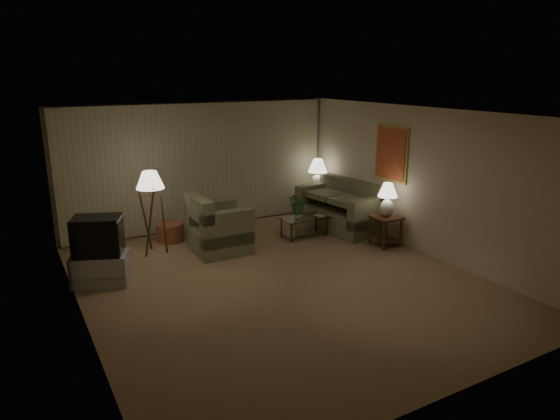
# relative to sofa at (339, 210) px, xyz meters

# --- Properties ---
(ground) EXTENTS (7.00, 7.00, 0.00)m
(ground) POSITION_rel_sofa_xyz_m (-2.50, -1.83, -0.41)
(ground) COLOR #816247
(ground) RESTS_ON ground
(room_shell) EXTENTS (6.04, 7.02, 2.72)m
(room_shell) POSITION_rel_sofa_xyz_m (-2.48, -0.32, 1.33)
(room_shell) COLOR beige
(room_shell) RESTS_ON ground
(sofa) EXTENTS (2.10, 1.40, 0.83)m
(sofa) POSITION_rel_sofa_xyz_m (0.00, 0.00, 0.00)
(sofa) COLOR gray
(sofa) RESTS_ON ground
(armchair) EXTENTS (1.08, 1.02, 0.87)m
(armchair) POSITION_rel_sofa_xyz_m (-2.80, -0.04, 0.02)
(armchair) COLOR gray
(armchair) RESTS_ON ground
(side_table_near) EXTENTS (0.52, 0.52, 0.60)m
(side_table_near) POSITION_rel_sofa_xyz_m (0.15, -1.35, -0.01)
(side_table_near) COLOR #3D2310
(side_table_near) RESTS_ON ground
(side_table_far) EXTENTS (0.51, 0.42, 0.60)m
(side_table_far) POSITION_rel_sofa_xyz_m (0.15, 1.07, -0.01)
(side_table_far) COLOR #3D2310
(side_table_far) RESTS_ON ground
(table_lamp_near) EXTENTS (0.38, 0.38, 0.66)m
(table_lamp_near) POSITION_rel_sofa_xyz_m (0.15, -1.35, 0.57)
(table_lamp_near) COLOR white
(table_lamp_near) RESTS_ON side_table_near
(table_lamp_far) EXTENTS (0.44, 0.44, 0.76)m
(table_lamp_far) POSITION_rel_sofa_xyz_m (0.15, 1.07, 0.64)
(table_lamp_far) COLOR white
(table_lamp_far) RESTS_ON side_table_far
(coffee_table) EXTENTS (0.99, 0.54, 0.41)m
(coffee_table) POSITION_rel_sofa_xyz_m (-0.94, -0.10, -0.14)
(coffee_table) COLOR silver
(coffee_table) RESTS_ON ground
(tv_cabinet) EXTENTS (1.24, 1.14, 0.50)m
(tv_cabinet) POSITION_rel_sofa_xyz_m (-5.05, -0.51, -0.16)
(tv_cabinet) COLOR #B1B1B4
(tv_cabinet) RESTS_ON ground
(crt_tv) EXTENTS (1.08, 1.01, 0.62)m
(crt_tv) POSITION_rel_sofa_xyz_m (-5.05, -0.51, 0.39)
(crt_tv) COLOR black
(crt_tv) RESTS_ON tv_cabinet
(floor_lamp) EXTENTS (0.51, 0.51, 1.57)m
(floor_lamp) POSITION_rel_sofa_xyz_m (-3.91, 0.46, 0.41)
(floor_lamp) COLOR #3D2310
(floor_lamp) RESTS_ON ground
(ottoman) EXTENTS (0.73, 0.73, 0.37)m
(ottoman) POSITION_rel_sofa_xyz_m (-3.43, 1.00, -0.23)
(ottoman) COLOR #9B4F34
(ottoman) RESTS_ON ground
(vase) EXTENTS (0.18, 0.18, 0.17)m
(vase) POSITION_rel_sofa_xyz_m (-1.09, -0.10, 0.09)
(vase) COLOR white
(vase) RESTS_ON coffee_table
(flowers) EXTENTS (0.47, 0.41, 0.48)m
(flowers) POSITION_rel_sofa_xyz_m (-1.09, -0.10, 0.41)
(flowers) COLOR #30682E
(flowers) RESTS_ON vase
(book) EXTENTS (0.22, 0.26, 0.02)m
(book) POSITION_rel_sofa_xyz_m (-0.69, -0.20, 0.01)
(book) COLOR olive
(book) RESTS_ON coffee_table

